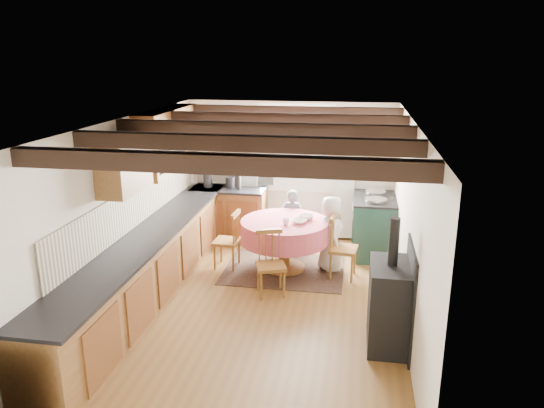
% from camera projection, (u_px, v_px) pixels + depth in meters
% --- Properties ---
extents(floor, '(3.60, 5.50, 0.00)m').
position_uv_depth(floor, '(262.00, 305.00, 6.75)').
color(floor, brown).
rests_on(floor, ground).
extents(ceiling, '(3.60, 5.50, 0.00)m').
position_uv_depth(ceiling, '(261.00, 122.00, 6.08)').
color(ceiling, white).
rests_on(ceiling, ground).
extents(wall_back, '(3.60, 0.00, 2.40)m').
position_uv_depth(wall_back, '(290.00, 170.00, 9.02)').
color(wall_back, silver).
rests_on(wall_back, ground).
extents(wall_front, '(3.60, 0.00, 2.40)m').
position_uv_depth(wall_front, '(192.00, 330.00, 3.81)').
color(wall_front, silver).
rests_on(wall_front, ground).
extents(wall_left, '(0.00, 5.50, 2.40)m').
position_uv_depth(wall_left, '(126.00, 211.00, 6.70)').
color(wall_left, silver).
rests_on(wall_left, ground).
extents(wall_right, '(0.00, 5.50, 2.40)m').
position_uv_depth(wall_right, '(409.00, 226.00, 6.13)').
color(wall_right, silver).
rests_on(wall_right, ground).
extents(beam_a, '(3.60, 0.16, 0.16)m').
position_uv_depth(beam_a, '(215.00, 163.00, 4.21)').
color(beam_a, black).
rests_on(beam_a, ceiling).
extents(beam_b, '(3.60, 0.16, 0.16)m').
position_uv_depth(beam_b, '(242.00, 143.00, 5.16)').
color(beam_b, black).
rests_on(beam_b, ceiling).
extents(beam_c, '(3.60, 0.16, 0.16)m').
position_uv_depth(beam_c, '(261.00, 129.00, 6.10)').
color(beam_c, black).
rests_on(beam_c, ceiling).
extents(beam_d, '(3.60, 0.16, 0.16)m').
position_uv_depth(beam_d, '(274.00, 119.00, 7.05)').
color(beam_d, black).
rests_on(beam_d, ceiling).
extents(beam_e, '(3.60, 0.16, 0.16)m').
position_uv_depth(beam_e, '(285.00, 111.00, 7.99)').
color(beam_e, black).
rests_on(beam_e, ceiling).
extents(splash_left, '(0.02, 4.50, 0.55)m').
position_uv_depth(splash_left, '(137.00, 205.00, 6.98)').
color(splash_left, beige).
rests_on(splash_left, wall_left).
extents(splash_back, '(1.40, 0.02, 0.55)m').
position_uv_depth(splash_back, '(235.00, 169.00, 9.16)').
color(splash_back, beige).
rests_on(splash_back, wall_back).
extents(base_cabinet_left, '(0.60, 5.30, 0.88)m').
position_uv_depth(base_cabinet_left, '(152.00, 266.00, 6.87)').
color(base_cabinet_left, brown).
rests_on(base_cabinet_left, floor).
extents(base_cabinet_back, '(1.30, 0.60, 0.88)m').
position_uv_depth(base_cabinet_back, '(229.00, 214.00, 9.12)').
color(base_cabinet_back, brown).
rests_on(base_cabinet_back, floor).
extents(worktop_left, '(0.64, 5.30, 0.04)m').
position_uv_depth(worktop_left, '(151.00, 234.00, 6.74)').
color(worktop_left, black).
rests_on(worktop_left, base_cabinet_left).
extents(worktop_back, '(1.30, 0.64, 0.04)m').
position_uv_depth(worktop_back, '(228.00, 189.00, 8.97)').
color(worktop_back, black).
rests_on(worktop_back, base_cabinet_back).
extents(wall_cabinet_glass, '(0.34, 1.80, 0.90)m').
position_uv_depth(wall_cabinet_glass, '(168.00, 140.00, 7.60)').
color(wall_cabinet_glass, brown).
rests_on(wall_cabinet_glass, wall_left).
extents(wall_cabinet_solid, '(0.34, 0.90, 0.70)m').
position_uv_depth(wall_cabinet_solid, '(124.00, 163.00, 6.19)').
color(wall_cabinet_solid, brown).
rests_on(wall_cabinet_solid, wall_left).
extents(window_frame, '(1.34, 0.03, 1.54)m').
position_uv_depth(window_frame, '(296.00, 148.00, 8.87)').
color(window_frame, white).
rests_on(window_frame, wall_back).
extents(window_pane, '(1.20, 0.01, 1.40)m').
position_uv_depth(window_pane, '(296.00, 148.00, 8.88)').
color(window_pane, white).
rests_on(window_pane, wall_back).
extents(curtain_left, '(0.35, 0.10, 2.10)m').
position_uv_depth(curtain_left, '(248.00, 176.00, 9.07)').
color(curtain_left, silver).
rests_on(curtain_left, wall_back).
extents(curtain_right, '(0.35, 0.10, 2.10)m').
position_uv_depth(curtain_right, '(344.00, 179.00, 8.80)').
color(curtain_right, silver).
rests_on(curtain_right, wall_back).
extents(curtain_rod, '(2.00, 0.03, 0.03)m').
position_uv_depth(curtain_rod, '(296.00, 114.00, 8.62)').
color(curtain_rod, black).
rests_on(curtain_rod, wall_back).
extents(wall_picture, '(0.04, 0.50, 0.60)m').
position_uv_depth(wall_picture, '(397.00, 150.00, 8.17)').
color(wall_picture, gold).
rests_on(wall_picture, wall_right).
extents(wall_plate, '(0.30, 0.02, 0.30)m').
position_uv_depth(wall_plate, '(352.00, 144.00, 8.68)').
color(wall_plate, silver).
rests_on(wall_plate, wall_back).
extents(rug, '(1.80, 1.40, 0.01)m').
position_uv_depth(rug, '(284.00, 270.00, 7.83)').
color(rug, black).
rests_on(rug, floor).
extents(dining_table, '(1.31, 1.31, 0.79)m').
position_uv_depth(dining_table, '(284.00, 246.00, 7.72)').
color(dining_table, '#C43640').
rests_on(dining_table, floor).
extents(chair_near, '(0.49, 0.50, 0.89)m').
position_uv_depth(chair_near, '(271.00, 264.00, 6.93)').
color(chair_near, '#9A6121').
rests_on(chair_near, floor).
extents(chair_left, '(0.43, 0.41, 0.90)m').
position_uv_depth(chair_left, '(227.00, 239.00, 7.84)').
color(chair_left, '#9A6121').
rests_on(chair_left, floor).
extents(chair_right, '(0.47, 0.45, 0.95)m').
position_uv_depth(chair_right, '(344.00, 247.00, 7.46)').
color(chair_right, '#9A6121').
rests_on(chair_right, floor).
extents(aga_range, '(0.69, 1.06, 0.98)m').
position_uv_depth(aga_range, '(374.00, 225.00, 8.34)').
color(aga_range, '#1A382F').
rests_on(aga_range, floor).
extents(cast_iron_stove, '(0.45, 0.75, 1.51)m').
position_uv_depth(cast_iron_stove, '(391.00, 283.00, 5.63)').
color(cast_iron_stove, black).
rests_on(cast_iron_stove, floor).
extents(child_far, '(0.41, 0.28, 1.07)m').
position_uv_depth(child_far, '(292.00, 221.00, 8.41)').
color(child_far, '#526168').
rests_on(child_far, floor).
extents(child_right, '(0.51, 0.64, 1.15)m').
position_uv_depth(child_right, '(331.00, 233.00, 7.71)').
color(child_right, beige).
rests_on(child_right, floor).
extents(bowl_a, '(0.29, 0.29, 0.05)m').
position_uv_depth(bowl_a, '(299.00, 221.00, 7.50)').
color(bowl_a, silver).
rests_on(bowl_a, dining_table).
extents(bowl_b, '(0.28, 0.28, 0.07)m').
position_uv_depth(bowl_b, '(306.00, 217.00, 7.67)').
color(bowl_b, silver).
rests_on(bowl_b, dining_table).
extents(cup, '(0.15, 0.15, 0.10)m').
position_uv_depth(cup, '(286.00, 222.00, 7.42)').
color(cup, silver).
rests_on(cup, dining_table).
extents(canister_tall, '(0.15, 0.15, 0.26)m').
position_uv_depth(canister_tall, '(208.00, 180.00, 8.98)').
color(canister_tall, '#262628').
rests_on(canister_tall, worktop_back).
extents(canister_wide, '(0.17, 0.17, 0.19)m').
position_uv_depth(canister_wide, '(230.00, 182.00, 8.96)').
color(canister_wide, '#262628').
rests_on(canister_wide, worktop_back).
extents(canister_slim, '(0.09, 0.09, 0.26)m').
position_uv_depth(canister_slim, '(239.00, 182.00, 8.83)').
color(canister_slim, '#262628').
rests_on(canister_slim, worktop_back).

